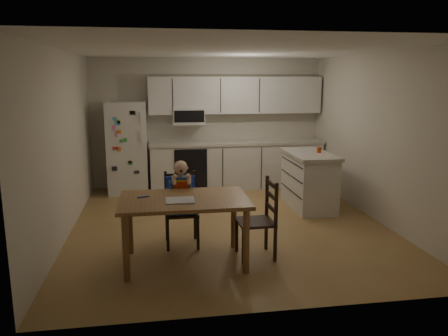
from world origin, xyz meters
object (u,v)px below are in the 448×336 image
at_px(red_cup, 319,150).
at_px(chair_booster, 181,194).
at_px(refrigerator, 128,148).
at_px(kitchen_island, 309,180).
at_px(chair_side, 263,213).
at_px(dining_table, 184,207).

height_order(red_cup, chair_booster, chair_booster).
height_order(refrigerator, kitchen_island, refrigerator).
distance_m(kitchen_island, red_cup, 0.53).
bearing_deg(chair_booster, refrigerator, 106.00).
xyz_separation_m(refrigerator, kitchen_island, (3.01, -1.49, -0.38)).
distance_m(red_cup, chair_booster, 2.70).
relative_size(red_cup, chair_side, 0.10).
bearing_deg(dining_table, kitchen_island, 41.41).
bearing_deg(refrigerator, chair_side, -62.33).
height_order(dining_table, chair_booster, chair_booster).
bearing_deg(kitchen_island, chair_booster, -149.02).
distance_m(refrigerator, red_cup, 3.50).
distance_m(dining_table, chair_booster, 0.62).
relative_size(refrigerator, kitchen_island, 1.36).
bearing_deg(chair_side, refrigerator, -153.97).
bearing_deg(chair_booster, kitchen_island, 30.66).
relative_size(refrigerator, chair_side, 1.79).
height_order(dining_table, chair_side, chair_side).
height_order(refrigerator, red_cup, refrigerator).
relative_size(kitchen_island, dining_table, 0.86).
relative_size(kitchen_island, chair_side, 1.32).
xyz_separation_m(chair_booster, chair_side, (0.95, -0.56, -0.13)).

